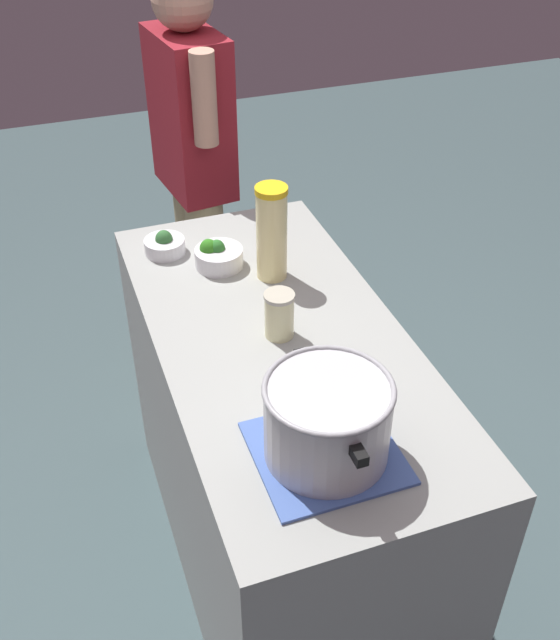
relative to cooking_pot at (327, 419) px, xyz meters
The scene contains 9 objects.
ground_plane 1.12m from the cooking_pot, ahead, with size 8.00×8.00×0.00m, color #425658.
counter_slab 0.71m from the cooking_pot, ahead, with size 1.31×0.62×0.94m, color #959994.
dish_cloth 0.10m from the cooking_pot, ahead, with size 0.29×0.30×0.01m, color #4966AF.
cooking_pot is the anchor object (origin of this frame).
lemonade_pitcher 0.69m from the cooking_pot, ahead, with size 0.09×0.09×0.28m.
mason_jar 0.42m from the cooking_pot, ahead, with size 0.08×0.08×0.13m.
broccoli_bowl_front 0.92m from the cooking_pot, ahead, with size 0.12×0.12×0.07m.
broccoli_bowl_center 0.78m from the cooking_pot, ahead, with size 0.14×0.14×0.08m.
person_cook 1.48m from the cooking_pot, ahead, with size 0.50×0.24×1.60m.
Camera 1 is at (-1.41, 0.50, 2.12)m, focal length 42.26 mm.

